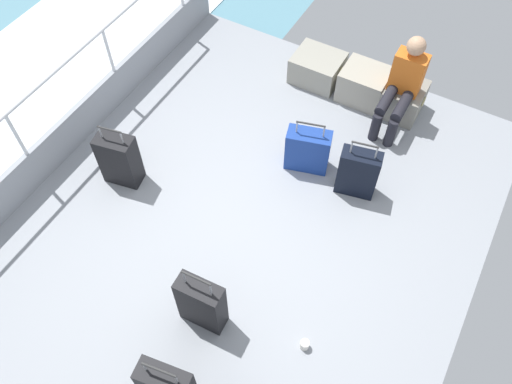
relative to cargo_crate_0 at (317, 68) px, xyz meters
name	(u,v)px	position (x,y,z in m)	size (l,w,h in m)	color
ground_plane	(252,218)	(0.30, -2.15, -0.20)	(4.40, 5.20, 0.06)	gray
gunwale_port	(79,124)	(-1.87, -2.15, 0.05)	(0.06, 5.20, 0.45)	gray
railing_port	(64,86)	(-1.87, -2.15, 0.61)	(0.04, 4.20, 1.02)	silver
sea_wake	(3,113)	(-3.30, -2.15, -0.51)	(12.00, 12.00, 0.01)	#598C9E
cargo_crate_0	(317,68)	(0.00, 0.00, 0.00)	(0.61, 0.49, 0.34)	gray
cargo_crate_1	(364,84)	(0.61, -0.02, 0.03)	(0.57, 0.46, 0.40)	#9E9989
cargo_crate_2	(401,98)	(1.06, -0.01, 0.01)	(0.52, 0.48, 0.37)	gray
passenger_seated	(403,84)	(1.06, -0.19, 0.39)	(0.34, 0.66, 1.07)	orange
suitcase_0	(308,150)	(0.49, -1.28, 0.08)	(0.50, 0.33, 0.66)	navy
suitcase_2	(202,303)	(0.46, -3.28, 0.14)	(0.41, 0.20, 0.81)	black
suitcase_3	(358,173)	(1.07, -1.33, 0.12)	(0.43, 0.27, 0.74)	black
suitcase_4	(119,159)	(-1.12, -2.37, 0.14)	(0.42, 0.29, 0.78)	black
paper_cup	(305,345)	(1.36, -3.08, -0.12)	(0.08, 0.08, 0.10)	white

